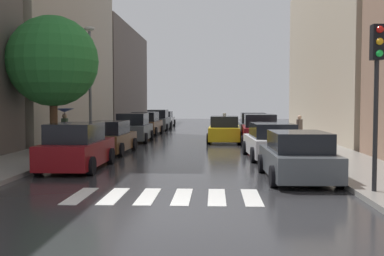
{
  "coord_description": "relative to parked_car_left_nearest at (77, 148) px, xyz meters",
  "views": [
    {
      "loc": [
        1.29,
        -10.03,
        2.46
      ],
      "look_at": [
        -0.23,
        21.01,
        0.75
      ],
      "focal_mm": 43.56,
      "sensor_mm": 36.0,
      "label": 1
    }
  ],
  "objects": [
    {
      "name": "ground_plane",
      "position": [
        3.78,
        17.22,
        -0.82
      ],
      "size": [
        28.0,
        72.0,
        0.04
      ],
      "primitive_type": "cube",
      "color": "#2B2B2E"
    },
    {
      "name": "sidewalk_left",
      "position": [
        -2.72,
        17.22,
        -0.72
      ],
      "size": [
        3.0,
        72.0,
        0.15
      ],
      "primitive_type": "cube",
      "color": "gray",
      "rests_on": "ground"
    },
    {
      "name": "sidewalk_right",
      "position": [
        10.28,
        17.22,
        -0.72
      ],
      "size": [
        3.0,
        72.0,
        0.15
      ],
      "primitive_type": "cube",
      "color": "gray",
      "rests_on": "ground"
    },
    {
      "name": "crosswalk_stripes",
      "position": [
        3.78,
        -4.83,
        -0.79
      ],
      "size": [
        4.95,
        2.2,
        0.01
      ],
      "color": "silver",
      "rests_on": "ground"
    },
    {
      "name": "building_left_mid",
      "position": [
        -7.22,
        15.96,
        8.12
      ],
      "size": [
        6.0,
        18.65,
        17.83
      ],
      "primitive_type": "cube",
      "color": "#9E9384",
      "rests_on": "ground"
    },
    {
      "name": "building_left_far",
      "position": [
        -7.22,
        36.26,
        4.61
      ],
      "size": [
        6.0,
        20.92,
        10.82
      ],
      "primitive_type": "cube",
      "color": "#564C47",
      "rests_on": "ground"
    },
    {
      "name": "building_right_mid",
      "position": [
        14.78,
        15.77,
        4.95
      ],
      "size": [
        6.0,
        19.71,
        11.49
      ],
      "primitive_type": "cube",
      "color": "#B2A38C",
      "rests_on": "ground"
    },
    {
      "name": "parked_car_left_nearest",
      "position": [
        0.0,
        0.0,
        0.0
      ],
      "size": [
        2.04,
        4.41,
        1.71
      ],
      "rotation": [
        0.0,
        0.0,
        1.57
      ],
      "color": "maroon",
      "rests_on": "ground"
    },
    {
      "name": "parked_car_left_second",
      "position": [
        -0.01,
        5.37,
        -0.06
      ],
      "size": [
        2.11,
        4.35,
        1.57
      ],
      "rotation": [
        0.0,
        0.0,
        1.53
      ],
      "color": "brown",
      "rests_on": "ground"
    },
    {
      "name": "parked_car_left_third",
      "position": [
        -0.04,
        12.15,
        0.03
      ],
      "size": [
        2.12,
        4.14,
        1.79
      ],
      "rotation": [
        0.0,
        0.0,
        1.57
      ],
      "color": "#474C51",
      "rests_on": "ground"
    },
    {
      "name": "parked_car_left_fourth",
      "position": [
        -0.2,
        18.49,
        0.01
      ],
      "size": [
        2.31,
        4.17,
        1.73
      ],
      "rotation": [
        0.0,
        0.0,
        1.52
      ],
      "color": "brown",
      "rests_on": "ground"
    },
    {
      "name": "parked_car_left_fifth",
      "position": [
        0.05,
        24.39,
        0.04
      ],
      "size": [
        2.03,
        4.48,
        1.82
      ],
      "rotation": [
        0.0,
        0.0,
        1.56
      ],
      "color": "#474C51",
      "rests_on": "ground"
    },
    {
      "name": "parked_car_left_sixth",
      "position": [
        -0.19,
        31.1,
        -0.07
      ],
      "size": [
        2.12,
        4.21,
        1.55
      ],
      "rotation": [
        0.0,
        0.0,
        1.54
      ],
      "color": "silver",
      "rests_on": "ground"
    },
    {
      "name": "parked_car_right_nearest",
      "position": [
        7.71,
        -1.96,
        -0.07
      ],
      "size": [
        2.21,
        4.36,
        1.54
      ],
      "rotation": [
        0.0,
        0.0,
        1.59
      ],
      "color": "#474C51",
      "rests_on": "ground"
    },
    {
      "name": "parked_car_right_second",
      "position": [
        7.55,
        3.71,
        -0.06
      ],
      "size": [
        2.33,
        4.68,
        1.56
      ],
      "rotation": [
        0.0,
        0.0,
        1.62
      ],
      "color": "silver",
      "rests_on": "ground"
    },
    {
      "name": "parked_car_right_third",
      "position": [
        7.66,
        10.22,
        0.03
      ],
      "size": [
        2.28,
        4.65,
        1.79
      ],
      "rotation": [
        0.0,
        0.0,
        1.54
      ],
      "color": "maroon",
      "rests_on": "ground"
    },
    {
      "name": "parked_car_right_fourth",
      "position": [
        7.72,
        15.9,
        0.02
      ],
      "size": [
        2.13,
        4.75,
        1.74
      ],
      "rotation": [
        0.0,
        0.0,
        1.55
      ],
      "color": "#474C51",
      "rests_on": "ground"
    },
    {
      "name": "taxi_midroad",
      "position": [
        5.67,
        11.93,
        -0.03
      ],
      "size": [
        2.17,
        4.45,
        1.81
      ],
      "rotation": [
        0.0,
        0.0,
        1.54
      ],
      "color": "yellow",
      "rests_on": "ground"
    },
    {
      "name": "pedestrian_foreground",
      "position": [
        -2.76,
        7.1,
        0.82
      ],
      "size": [
        1.03,
        1.03,
        2.0
      ],
      "rotation": [
        0.0,
        0.0,
        4.66
      ],
      "color": "#38513D",
      "rests_on": "sidewalk_left"
    },
    {
      "name": "pedestrian_near_tree",
      "position": [
        9.94,
        10.19,
        0.17
      ],
      "size": [
        0.36,
        0.36,
        1.57
      ],
      "rotation": [
        0.0,
        0.0,
        1.41
      ],
      "color": "#38513D",
      "rests_on": "sidewalk_right"
    },
    {
      "name": "street_tree_left",
      "position": [
        -2.43,
        4.51,
        3.56
      ],
      "size": [
        4.19,
        4.19,
        6.31
      ],
      "color": "#513823",
      "rests_on": "sidewalk_left"
    },
    {
      "name": "traffic_light_right_corner",
      "position": [
        9.23,
        -4.59,
        2.49
      ],
      "size": [
        0.3,
        0.42,
        4.3
      ],
      "color": "black",
      "rests_on": "sidewalk_right"
    },
    {
      "name": "lamp_post_left",
      "position": [
        -1.77,
        8.49,
        3.1
      ],
      "size": [
        0.6,
        0.28,
        6.45
      ],
      "color": "#595B60",
      "rests_on": "sidewalk_left"
    }
  ]
}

